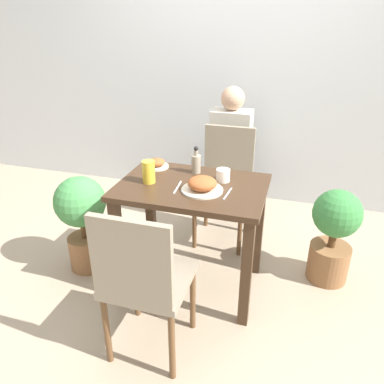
{
  "coord_description": "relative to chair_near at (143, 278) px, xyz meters",
  "views": [
    {
      "loc": [
        0.6,
        -2.0,
        1.71
      ],
      "look_at": [
        0.0,
        0.0,
        0.71
      ],
      "focal_mm": 35.0,
      "sensor_mm": 36.0,
      "label": 1
    }
  ],
  "objects": [
    {
      "name": "sauce_bottle",
      "position": [
        0.03,
        0.84,
        0.3
      ],
      "size": [
        0.06,
        0.06,
        0.18
      ],
      "color": "gray",
      "rests_on": "dining_table"
    },
    {
      "name": "food_plate",
      "position": [
        0.14,
        0.58,
        0.27
      ],
      "size": [
        0.25,
        0.25,
        0.09
      ],
      "color": "beige",
      "rests_on": "dining_table"
    },
    {
      "name": "potted_plant_left",
      "position": [
        -0.74,
        0.61,
        -0.09
      ],
      "size": [
        0.36,
        0.36,
        0.72
      ],
      "color": "brown",
      "rests_on": "ground_plane"
    },
    {
      "name": "potted_plant_right",
      "position": [
        0.96,
        0.98,
        -0.15
      ],
      "size": [
        0.32,
        0.32,
        0.68
      ],
      "color": "brown",
      "rests_on": "ground_plane"
    },
    {
      "name": "spoon_utensil",
      "position": [
        0.3,
        0.58,
        0.24
      ],
      "size": [
        0.02,
        0.16,
        0.0
      ],
      "rotation": [
        0.0,
        0.0,
        1.49
      ],
      "color": "silver",
      "rests_on": "dining_table"
    },
    {
      "name": "drink_cup",
      "position": [
        0.23,
        0.76,
        0.27
      ],
      "size": [
        0.09,
        0.09,
        0.08
      ],
      "color": "silver",
      "rests_on": "dining_table"
    },
    {
      "name": "dining_table",
      "position": [
        0.06,
        0.65,
        0.09
      ],
      "size": [
        0.91,
        0.63,
        0.76
      ],
      "color": "#3D2819",
      "rests_on": "ground_plane"
    },
    {
      "name": "person_figure",
      "position": [
        0.08,
        1.75,
        0.06
      ],
      "size": [
        0.34,
        0.22,
        1.17
      ],
      "color": "#2D3347",
      "rests_on": "ground_plane"
    },
    {
      "name": "ground_plane",
      "position": [
        0.06,
        0.65,
        -0.52
      ],
      "size": [
        16.0,
        16.0,
        0.0
      ],
      "primitive_type": "plane",
      "color": "tan"
    },
    {
      "name": "chair_far",
      "position": [
        0.13,
        1.34,
        0.0
      ],
      "size": [
        0.42,
        0.42,
        0.92
      ],
      "color": "gray",
      "rests_on": "ground_plane"
    },
    {
      "name": "fork_utensil",
      "position": [
        -0.01,
        0.58,
        0.24
      ],
      "size": [
        0.02,
        0.18,
        0.0
      ],
      "rotation": [
        0.0,
        0.0,
        1.65
      ],
      "color": "silver",
      "rests_on": "dining_table"
    },
    {
      "name": "chair_near",
      "position": [
        0.0,
        0.0,
        0.0
      ],
      "size": [
        0.42,
        0.42,
        0.92
      ],
      "rotation": [
        0.0,
        0.0,
        3.14
      ],
      "color": "gray",
      "rests_on": "ground_plane"
    },
    {
      "name": "juice_glass",
      "position": [
        -0.21,
        0.61,
        0.3
      ],
      "size": [
        0.08,
        0.08,
        0.14
      ],
      "color": "gold",
      "rests_on": "dining_table"
    },
    {
      "name": "wall_back",
      "position": [
        0.06,
        2.17,
        0.78
      ],
      "size": [
        8.0,
        0.05,
        2.6
      ],
      "color": "silver",
      "rests_on": "ground_plane"
    },
    {
      "name": "side_plate",
      "position": [
        -0.26,
        0.85,
        0.26
      ],
      "size": [
        0.16,
        0.16,
        0.06
      ],
      "color": "beige",
      "rests_on": "dining_table"
    }
  ]
}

